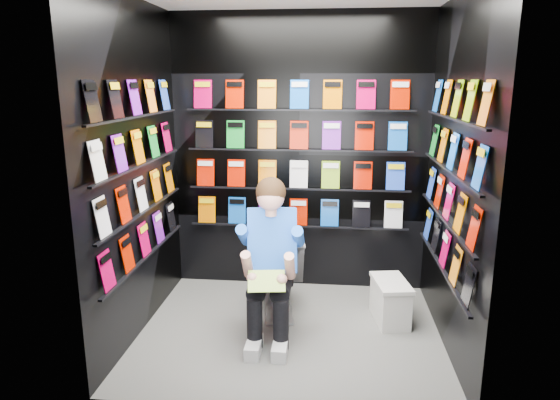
# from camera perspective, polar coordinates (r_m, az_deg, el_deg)

# --- Properties ---
(floor) EXTENTS (2.40, 2.40, 0.00)m
(floor) POSITION_cam_1_polar(r_m,az_deg,el_deg) (4.18, 1.10, -14.84)
(floor) COLOR #5C5C5A
(floor) RESTS_ON ground
(wall_back) EXTENTS (2.40, 0.04, 2.60)m
(wall_back) POSITION_cam_1_polar(r_m,az_deg,el_deg) (4.72, 2.20, 5.18)
(wall_back) COLOR black
(wall_back) RESTS_ON floor
(wall_front) EXTENTS (2.40, 0.04, 2.60)m
(wall_front) POSITION_cam_1_polar(r_m,az_deg,el_deg) (2.77, -0.53, -0.81)
(wall_front) COLOR black
(wall_front) RESTS_ON floor
(wall_left) EXTENTS (0.04, 2.00, 2.60)m
(wall_left) POSITION_cam_1_polar(r_m,az_deg,el_deg) (4.02, -16.15, 3.18)
(wall_left) COLOR black
(wall_left) RESTS_ON floor
(wall_right) EXTENTS (0.04, 2.00, 2.60)m
(wall_right) POSITION_cam_1_polar(r_m,az_deg,el_deg) (3.83, 19.38, 2.46)
(wall_right) COLOR black
(wall_right) RESTS_ON floor
(comics_back) EXTENTS (2.10, 0.06, 1.37)m
(comics_back) POSITION_cam_1_polar(r_m,az_deg,el_deg) (4.69, 2.18, 5.19)
(comics_back) COLOR red
(comics_back) RESTS_ON wall_back
(comics_left) EXTENTS (0.06, 1.70, 1.37)m
(comics_left) POSITION_cam_1_polar(r_m,az_deg,el_deg) (4.01, -15.75, 3.24)
(comics_left) COLOR red
(comics_left) RESTS_ON wall_left
(comics_right) EXTENTS (0.06, 1.70, 1.37)m
(comics_right) POSITION_cam_1_polar(r_m,az_deg,el_deg) (3.83, 18.95, 2.55)
(comics_right) COLOR red
(comics_right) RESTS_ON wall_right
(toilet) EXTENTS (0.52, 0.80, 0.73)m
(toilet) POSITION_cam_1_polar(r_m,az_deg,el_deg) (4.38, -0.29, -8.13)
(toilet) COLOR white
(toilet) RESTS_ON floor
(longbox) EXTENTS (0.31, 0.47, 0.33)m
(longbox) POSITION_cam_1_polar(r_m,az_deg,el_deg) (4.38, 12.47, -11.39)
(longbox) COLOR silver
(longbox) RESTS_ON floor
(longbox_lid) EXTENTS (0.33, 0.49, 0.03)m
(longbox_lid) POSITION_cam_1_polar(r_m,az_deg,el_deg) (4.31, 12.60, -9.22)
(longbox_lid) COLOR silver
(longbox_lid) RESTS_ON longbox
(reader) EXTENTS (0.62, 0.82, 1.38)m
(reader) POSITION_cam_1_polar(r_m,az_deg,el_deg) (3.89, -0.90, -4.74)
(reader) COLOR blue
(reader) RESTS_ON toilet
(held_comic) EXTENTS (0.29, 0.19, 0.11)m
(held_comic) POSITION_cam_1_polar(r_m,az_deg,el_deg) (3.63, -1.55, -9.24)
(held_comic) COLOR green
(held_comic) RESTS_ON reader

